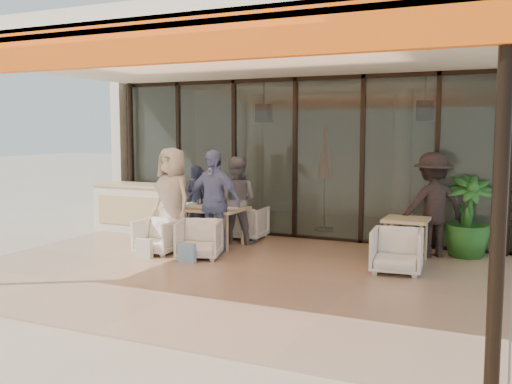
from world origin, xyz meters
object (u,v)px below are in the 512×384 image
(dining_table, at_px, (205,210))
(diner_periwinkle, at_px, (213,202))
(chair_near_left, at_px, (157,235))
(diner_navy, at_px, (198,203))
(host_counter, at_px, (136,207))
(side_chair, at_px, (397,249))
(standing_woman, at_px, (432,205))
(potted_palm, at_px, (468,217))
(diner_grey, at_px, (236,200))
(chair_far_right, at_px, (247,221))
(chair_far_left, at_px, (210,221))
(diner_cream, at_px, (173,199))
(side_table, at_px, (406,225))
(chair_near_right, at_px, (199,237))

(dining_table, xyz_separation_m, diner_periwinkle, (0.43, -0.46, 0.23))
(chair_near_left, distance_m, diner_navy, 1.46)
(host_counter, relative_size, side_chair, 2.43)
(standing_woman, height_order, potted_palm, standing_woman)
(dining_table, bearing_deg, diner_grey, 46.01)
(side_chair, bearing_deg, standing_woman, 71.28)
(dining_table, bearing_deg, standing_woman, 10.83)
(chair_far_right, height_order, chair_near_left, chair_far_right)
(chair_far_left, xyz_separation_m, diner_grey, (0.84, -0.50, 0.53))
(chair_far_right, xyz_separation_m, chair_near_left, (-0.84, -1.90, -0.02))
(host_counter, bearing_deg, dining_table, -19.15)
(diner_navy, xyz_separation_m, side_chair, (4.07, -1.05, -0.36))
(diner_grey, relative_size, diner_cream, 0.90)
(side_table, bearing_deg, standing_woman, 62.25)
(chair_near_right, relative_size, diner_periwinkle, 0.40)
(diner_grey, bearing_deg, side_chair, 151.62)
(diner_periwinkle, bearing_deg, diner_navy, 136.74)
(diner_cream, bearing_deg, diner_grey, 67.16)
(host_counter, relative_size, chair_near_right, 2.53)
(diner_grey, height_order, potted_palm, diner_grey)
(chair_far_left, height_order, chair_near_right, chair_near_right)
(dining_table, height_order, chair_near_left, dining_table)
(diner_periwinkle, bearing_deg, chair_far_left, 124.68)
(chair_far_right, height_order, chair_near_right, chair_near_right)
(chair_far_left, height_order, side_table, side_table)
(potted_palm, bearing_deg, diner_periwinkle, -160.68)
(diner_periwinkle, xyz_separation_m, side_chair, (3.23, -0.15, -0.54))
(chair_near_left, xyz_separation_m, diner_navy, (0.00, 1.40, 0.40))
(chair_near_right, xyz_separation_m, diner_grey, (0.00, 1.40, 0.47))
(chair_near_right, relative_size, side_chair, 0.96)
(diner_cream, height_order, potted_palm, diner_cream)
(chair_far_right, bearing_deg, chair_far_left, -3.16)
(chair_near_right, distance_m, side_chair, 3.25)
(side_table, distance_m, potted_palm, 1.21)
(diner_navy, relative_size, standing_woman, 0.82)
(host_counter, relative_size, diner_periwinkle, 1.01)
(diner_grey, height_order, standing_woman, standing_woman)
(dining_table, xyz_separation_m, chair_near_left, (-0.41, -0.96, -0.35))
(potted_palm, bearing_deg, standing_woman, -158.11)
(chair_far_left, bearing_deg, side_chair, 138.58)
(side_table, bearing_deg, chair_far_left, 168.90)
(host_counter, distance_m, dining_table, 2.22)
(chair_far_left, bearing_deg, chair_far_right, 159.40)
(diner_cream, xyz_separation_m, potted_palm, (4.95, 1.44, -0.22))
(dining_table, relative_size, potted_palm, 1.06)
(chair_far_right, relative_size, diner_cream, 0.39)
(host_counter, bearing_deg, side_table, -5.77)
(chair_far_right, height_order, diner_navy, diner_navy)
(diner_cream, relative_size, side_chair, 2.44)
(dining_table, relative_size, chair_near_right, 2.05)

